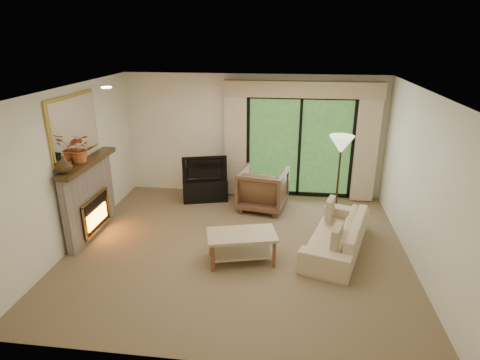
# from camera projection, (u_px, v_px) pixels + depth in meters

# --- Properties ---
(floor) EXTENTS (5.50, 5.50, 0.00)m
(floor) POSITION_uv_depth(u_px,v_px,m) (238.00, 248.00, 6.71)
(floor) COLOR #796245
(floor) RESTS_ON ground
(ceiling) EXTENTS (5.50, 5.50, 0.00)m
(ceiling) POSITION_uv_depth(u_px,v_px,m) (237.00, 90.00, 5.81)
(ceiling) COLOR white
(ceiling) RESTS_ON ground
(wall_back) EXTENTS (5.00, 0.00, 5.00)m
(wall_back) POSITION_uv_depth(u_px,v_px,m) (253.00, 136.00, 8.58)
(wall_back) COLOR #F3EACD
(wall_back) RESTS_ON ground
(wall_front) EXTENTS (5.00, 0.00, 5.00)m
(wall_front) POSITION_uv_depth(u_px,v_px,m) (204.00, 259.00, 3.93)
(wall_front) COLOR #F3EACD
(wall_front) RESTS_ON ground
(wall_left) EXTENTS (0.00, 5.00, 5.00)m
(wall_left) POSITION_uv_depth(u_px,v_px,m) (72.00, 168.00, 6.58)
(wall_left) COLOR #F3EACD
(wall_left) RESTS_ON ground
(wall_right) EXTENTS (0.00, 5.00, 5.00)m
(wall_right) POSITION_uv_depth(u_px,v_px,m) (421.00, 182.00, 5.93)
(wall_right) COLOR #F3EACD
(wall_right) RESTS_ON ground
(fireplace) EXTENTS (0.24, 1.70, 1.37)m
(fireplace) POSITION_uv_depth(u_px,v_px,m) (89.00, 198.00, 6.97)
(fireplace) COLOR slate
(fireplace) RESTS_ON floor
(mirror) EXTENTS (0.07, 1.45, 1.02)m
(mirror) POSITION_uv_depth(u_px,v_px,m) (74.00, 126.00, 6.54)
(mirror) COLOR #B5983D
(mirror) RESTS_ON wall_left
(sliding_door) EXTENTS (2.26, 0.10, 2.16)m
(sliding_door) POSITION_uv_depth(u_px,v_px,m) (299.00, 147.00, 8.49)
(sliding_door) COLOR black
(sliding_door) RESTS_ON floor
(curtain_left) EXTENTS (0.45, 0.18, 2.35)m
(curtain_left) POSITION_uv_depth(u_px,v_px,m) (236.00, 142.00, 8.51)
(curtain_left) COLOR #CBB190
(curtain_left) RESTS_ON floor
(curtain_right) EXTENTS (0.45, 0.18, 2.35)m
(curtain_right) POSITION_uv_depth(u_px,v_px,m) (366.00, 146.00, 8.19)
(curtain_right) COLOR #CBB190
(curtain_right) RESTS_ON floor
(cornice) EXTENTS (3.20, 0.24, 0.32)m
(cornice) POSITION_uv_depth(u_px,v_px,m) (303.00, 89.00, 7.98)
(cornice) COLOR tan
(cornice) RESTS_ON wall_back
(media_console) EXTENTS (1.02, 0.66, 0.47)m
(media_console) POSITION_uv_depth(u_px,v_px,m) (205.00, 189.00, 8.55)
(media_console) COLOR black
(media_console) RESTS_ON floor
(tv) EXTENTS (0.92, 0.37, 0.53)m
(tv) POSITION_uv_depth(u_px,v_px,m) (204.00, 167.00, 8.38)
(tv) COLOR black
(tv) RESTS_ON media_console
(armchair) EXTENTS (1.05, 1.07, 0.84)m
(armchair) POSITION_uv_depth(u_px,v_px,m) (263.00, 189.00, 8.07)
(armchair) COLOR brown
(armchair) RESTS_ON floor
(sofa) EXTENTS (1.30, 2.11, 0.57)m
(sofa) POSITION_uv_depth(u_px,v_px,m) (336.00, 234.00, 6.55)
(sofa) COLOR tan
(sofa) RESTS_ON floor
(pillow_near) EXTENTS (0.22, 0.43, 0.41)m
(pillow_near) POSITION_uv_depth(u_px,v_px,m) (337.00, 239.00, 5.96)
(pillow_near) COLOR brown
(pillow_near) RESTS_ON sofa
(pillow_far) EXTENTS (0.20, 0.39, 0.37)m
(pillow_far) POSITION_uv_depth(u_px,v_px,m) (330.00, 208.00, 7.01)
(pillow_far) COLOR brown
(pillow_far) RESTS_ON sofa
(coffee_table) EXTENTS (1.17, 0.83, 0.48)m
(coffee_table) POSITION_uv_depth(u_px,v_px,m) (242.00, 247.00, 6.25)
(coffee_table) COLOR tan
(coffee_table) RESTS_ON floor
(floor_lamp) EXTENTS (0.55, 0.55, 1.66)m
(floor_lamp) POSITION_uv_depth(u_px,v_px,m) (338.00, 180.00, 7.41)
(floor_lamp) COLOR beige
(floor_lamp) RESTS_ON floor
(vase) EXTENTS (0.26, 0.26, 0.26)m
(vase) POSITION_uv_depth(u_px,v_px,m) (63.00, 165.00, 6.08)
(vase) COLOR #3B2913
(vase) RESTS_ON fireplace
(branches) EXTENTS (0.52, 0.48, 0.49)m
(branches) POSITION_uv_depth(u_px,v_px,m) (80.00, 148.00, 6.53)
(branches) COLOR #B85B2B
(branches) RESTS_ON fireplace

